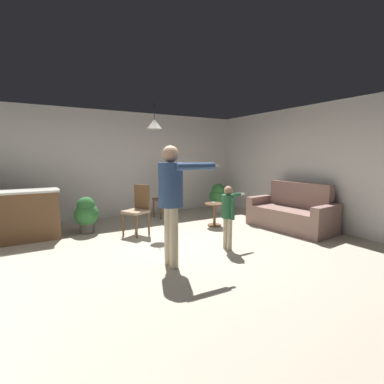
# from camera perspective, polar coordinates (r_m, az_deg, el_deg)

# --- Properties ---
(ground) EXTENTS (7.68, 7.68, 0.00)m
(ground) POSITION_cam_1_polar(r_m,az_deg,el_deg) (4.95, -0.46, -11.33)
(ground) COLOR #B2A893
(wall_back) EXTENTS (6.40, 0.10, 2.70)m
(wall_back) POSITION_cam_1_polar(r_m,az_deg,el_deg) (7.63, -12.66, 5.45)
(wall_back) COLOR silver
(wall_back) RESTS_ON ground
(wall_right) EXTENTS (0.10, 6.40, 2.70)m
(wall_right) POSITION_cam_1_polar(r_m,az_deg,el_deg) (6.88, 23.36, 4.82)
(wall_right) COLOR silver
(wall_right) RESTS_ON ground
(couch_floral) EXTENTS (1.00, 1.87, 1.00)m
(couch_floral) POSITION_cam_1_polar(r_m,az_deg,el_deg) (6.53, 19.54, -4.12)
(couch_floral) COLOR #8C6B60
(couch_floral) RESTS_ON ground
(kitchen_counter) EXTENTS (1.26, 0.66, 0.95)m
(kitchen_counter) POSITION_cam_1_polar(r_m,az_deg,el_deg) (6.16, -31.00, -4.06)
(kitchen_counter) COLOR brown
(kitchen_counter) RESTS_ON ground
(side_table_by_couch) EXTENTS (0.44, 0.44, 0.52)m
(side_table_by_couch) POSITION_cam_1_polar(r_m,az_deg,el_deg) (6.39, 4.57, -4.00)
(side_table_by_couch) COLOR brown
(side_table_by_couch) RESTS_ON ground
(person_adult) EXTENTS (0.84, 0.52, 1.73)m
(person_adult) POSITION_cam_1_polar(r_m,az_deg,el_deg) (3.98, -4.13, -0.11)
(person_adult) COLOR tan
(person_adult) RESTS_ON ground
(person_child) EXTENTS (0.57, 0.32, 1.09)m
(person_child) POSITION_cam_1_polar(r_m,az_deg,el_deg) (4.78, 7.38, -3.69)
(person_child) COLOR tan
(person_child) RESTS_ON ground
(dining_chair_by_counter) EXTENTS (0.57, 0.57, 1.00)m
(dining_chair_by_counter) POSITION_cam_1_polar(r_m,az_deg,el_deg) (5.79, -10.82, -3.11)
(dining_chair_by_counter) COLOR brown
(dining_chair_by_counter) RESTS_ON ground
(dining_chair_near_wall) EXTENTS (0.47, 0.47, 1.00)m
(dining_chair_near_wall) POSITION_cam_1_polar(r_m,az_deg,el_deg) (7.17, -5.54, -0.98)
(dining_chair_near_wall) COLOR brown
(dining_chair_near_wall) RESTS_ON ground
(potted_plant_corner) EXTENTS (0.52, 0.52, 0.80)m
(potted_plant_corner) POSITION_cam_1_polar(r_m,az_deg,el_deg) (8.00, 5.34, -0.86)
(potted_plant_corner) COLOR #B7B2AD
(potted_plant_corner) RESTS_ON ground
(potted_plant_by_wall) EXTENTS (0.49, 0.49, 0.75)m
(potted_plant_by_wall) POSITION_cam_1_polar(r_m,az_deg,el_deg) (6.18, -20.61, -4.03)
(potted_plant_by_wall) COLOR #4C4742
(potted_plant_by_wall) RESTS_ON ground
(spare_remote_on_table) EXTENTS (0.04, 0.13, 0.04)m
(spare_remote_on_table) POSITION_cam_1_polar(r_m,az_deg,el_deg) (6.30, 4.36, -2.21)
(spare_remote_on_table) COLOR white
(spare_remote_on_table) RESTS_ON side_table_by_couch
(ceiling_light_pendant) EXTENTS (0.32, 0.32, 0.55)m
(ceiling_light_pendant) POSITION_cam_1_polar(r_m,az_deg,el_deg) (6.18, -7.61, 13.49)
(ceiling_light_pendant) COLOR silver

